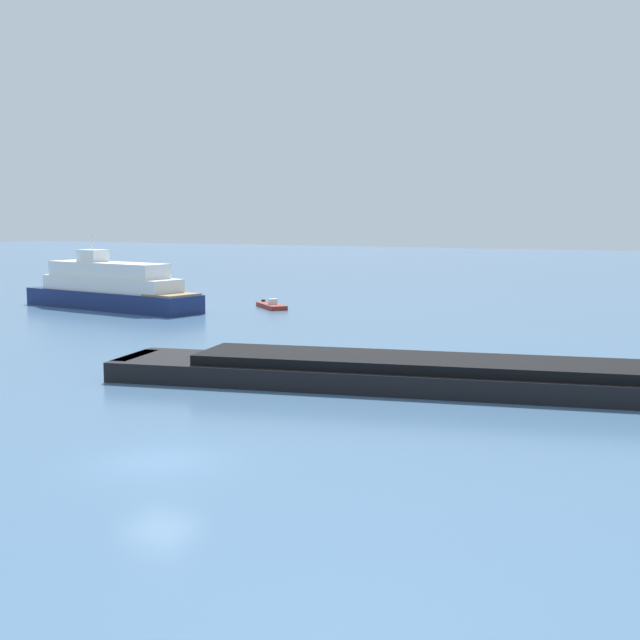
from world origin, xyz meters
TOP-DOWN VIEW (x-y plane):
  - ground_plane at (0.00, 0.00)m, footprint 400.00×400.00m
  - cargo_barge at (8.72, 17.56)m, footprint 40.64×13.59m
  - white_riverboat at (-34.83, 38.98)m, footprint 19.73×7.31m
  - fishing_skiff at (-22.12, 46.03)m, footprint 4.57×4.36m

SIDE VIEW (x-z plane):
  - ground_plane at x=0.00m, z-range 0.00..0.00m
  - fishing_skiff at x=-22.12m, z-range -0.22..0.67m
  - cargo_barge at x=8.72m, z-range -1.98..3.63m
  - white_riverboat at x=-34.83m, z-range -1.52..5.19m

